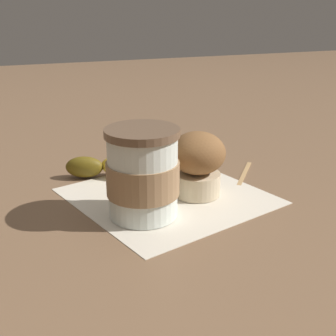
% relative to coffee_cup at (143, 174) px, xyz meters
% --- Properties ---
extents(ground_plane, '(3.00, 3.00, 0.00)m').
position_rel_coffee_cup_xyz_m(ground_plane, '(0.05, -0.05, -0.06)').
color(ground_plane, brown).
extents(paper_napkin, '(0.31, 0.31, 0.00)m').
position_rel_coffee_cup_xyz_m(paper_napkin, '(0.05, -0.05, -0.06)').
color(paper_napkin, beige).
rests_on(paper_napkin, ground_plane).
extents(coffee_cup, '(0.10, 0.10, 0.12)m').
position_rel_coffee_cup_xyz_m(coffee_cup, '(0.00, 0.00, 0.00)').
color(coffee_cup, silver).
rests_on(coffee_cup, paper_napkin).
extents(muffin, '(0.08, 0.08, 0.09)m').
position_rel_coffee_cup_xyz_m(muffin, '(0.04, -0.09, -0.01)').
color(muffin, beige).
rests_on(muffin, paper_napkin).
extents(banana, '(0.11, 0.16, 0.03)m').
position_rel_coffee_cup_xyz_m(banana, '(0.14, -0.01, -0.04)').
color(banana, gold).
rests_on(banana, paper_napkin).
extents(sugar_packet, '(0.04, 0.05, 0.01)m').
position_rel_coffee_cup_xyz_m(sugar_packet, '(0.16, -0.16, -0.06)').
color(sugar_packet, white).
rests_on(sugar_packet, ground_plane).
extents(wooden_stirrer, '(0.09, 0.07, 0.00)m').
position_rel_coffee_cup_xyz_m(wooden_stirrer, '(0.09, -0.20, -0.06)').
color(wooden_stirrer, tan).
rests_on(wooden_stirrer, ground_plane).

